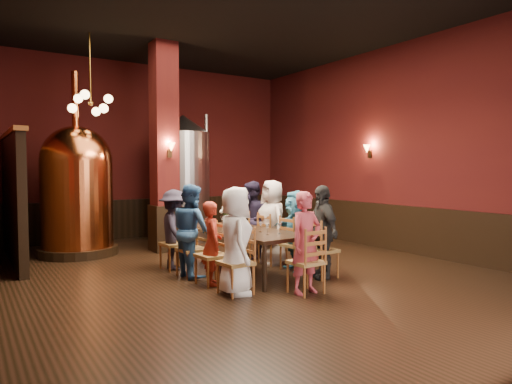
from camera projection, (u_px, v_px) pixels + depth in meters
room at (242, 142)px, 7.69m from camera, size 10.00×10.02×4.50m
wainscot_right at (398, 228)px, 9.92m from camera, size 0.08×9.90×1.00m
wainscot_back at (145, 218)px, 11.95m from camera, size 7.90×0.08×1.00m
column at (164, 148)px, 9.89m from camera, size 0.58×0.58×4.50m
partition at (13, 200)px, 8.71m from camera, size 0.22×3.50×2.40m
pendant_cluster at (91, 103)px, 9.12m from camera, size 0.90×0.90×1.70m
sconce_wall at (370, 151)px, 10.47m from camera, size 0.20×0.20×0.36m
sconce_column at (169, 149)px, 9.64m from camera, size 0.20×0.20×0.36m
dining_table at (245, 233)px, 7.80m from camera, size 1.13×2.45×0.75m
chair_0 at (236, 262)px, 6.51m from camera, size 0.48×0.48×0.92m
person_0 at (236, 241)px, 6.49m from camera, size 0.70×0.87×1.54m
chair_1 at (212, 255)px, 7.05m from camera, size 0.48×0.48×0.92m
person_1 at (212, 243)px, 7.04m from camera, size 0.43×0.54×1.30m
chair_2 at (192, 249)px, 7.59m from camera, size 0.48×0.48×0.92m
person_2 at (192, 230)px, 7.57m from camera, size 0.38×0.76×1.55m
chair_3 at (174, 244)px, 8.13m from camera, size 0.48×0.48×0.92m
person_3 at (174, 229)px, 8.12m from camera, size 0.69×1.00×1.43m
chair_4 at (322, 250)px, 7.50m from camera, size 0.48×0.48×0.92m
person_4 at (322, 231)px, 7.49m from camera, size 0.57×0.96×1.53m
chair_5 at (295, 244)px, 8.05m from camera, size 0.48×0.48×0.92m
person_5 at (295, 230)px, 8.03m from camera, size 0.70×1.38×1.42m
chair_6 at (272, 240)px, 8.58m from camera, size 0.48×0.48×0.92m
person_6 at (272, 222)px, 8.56m from camera, size 0.60×0.83×1.58m
chair_7 at (252, 235)px, 9.12m from camera, size 0.48×0.48×0.92m
person_7 at (252, 220)px, 9.11m from camera, size 0.59×0.83×1.55m
chair_8 at (306, 262)px, 6.56m from camera, size 0.48×0.48×0.92m
person_8 at (306, 242)px, 6.55m from camera, size 0.56×0.39×1.47m
copper_kettle at (77, 189)px, 9.44m from camera, size 1.80×1.80×3.78m
steel_vessel at (183, 178)px, 11.31m from camera, size 1.59×1.59×3.11m
rose_vase at (226, 212)px, 8.43m from camera, size 0.21×0.21×0.36m
wine_glass_0 at (245, 221)px, 8.41m from camera, size 0.07×0.07×0.17m
wine_glass_1 at (280, 228)px, 7.33m from camera, size 0.07×0.07×0.17m
wine_glass_2 at (211, 223)px, 8.09m from camera, size 0.07×0.07×0.17m
wine_glass_3 at (261, 227)px, 7.51m from camera, size 0.07×0.07×0.17m
wine_glass_4 at (244, 221)px, 8.33m from camera, size 0.07×0.07×0.17m
wine_glass_5 at (267, 229)px, 7.24m from camera, size 0.07×0.07×0.17m
wine_glass_6 at (222, 221)px, 8.38m from camera, size 0.07×0.07×0.17m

